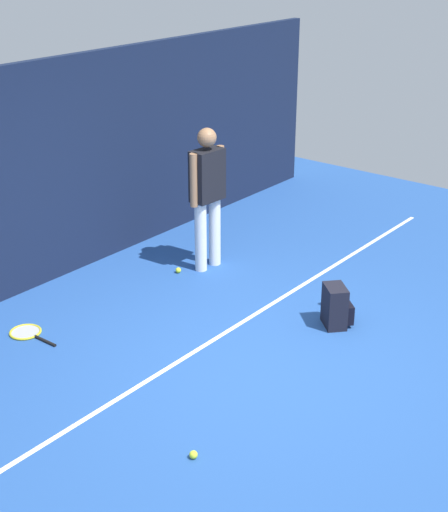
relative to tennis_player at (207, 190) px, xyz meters
name	(u,v)px	position (x,y,z in m)	size (l,w,h in m)	color
ground_plane	(257,364)	(-1.41, -1.78, -0.97)	(12.00, 12.00, 0.00)	#234C93
back_fence	(40,176)	(-1.41, 1.22, 0.28)	(10.00, 0.10, 2.49)	#141E38
court_line	(207,344)	(-1.41, -1.17, -0.96)	(9.00, 0.05, 0.00)	white
tennis_player	(207,190)	(0.00, 0.00, 0.00)	(0.53, 0.25, 1.70)	white
tennis_racket	(27,333)	(-2.40, 0.37, -0.95)	(0.33, 0.62, 0.03)	black
backpack	(336,307)	(-0.30, -1.95, -0.76)	(0.38, 0.38, 0.44)	black
tennis_ball_by_fence	(193,455)	(-2.82, -2.21, -0.93)	(0.07, 0.07, 0.07)	#CCE033
tennis_ball_mid_court	(178,270)	(-0.36, 0.16, -0.93)	(0.07, 0.07, 0.07)	#CCE033
water_bottle	(333,297)	(0.03, -1.72, -0.85)	(0.07, 0.07, 0.24)	white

